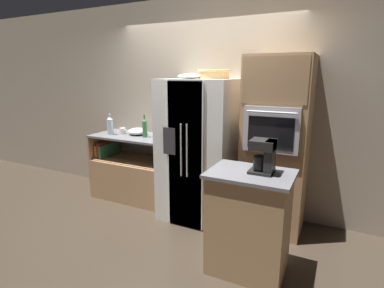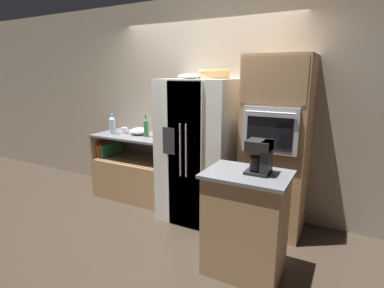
{
  "view_description": "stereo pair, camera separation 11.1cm",
  "coord_description": "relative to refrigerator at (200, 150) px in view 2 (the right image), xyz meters",
  "views": [
    {
      "loc": [
        1.68,
        -3.25,
        1.82
      ],
      "look_at": [
        0.07,
        -0.02,
        0.97
      ],
      "focal_mm": 28.0,
      "sensor_mm": 36.0,
      "label": 1
    },
    {
      "loc": [
        1.78,
        -3.2,
        1.82
      ],
      "look_at": [
        0.07,
        -0.02,
        0.97
      ],
      "focal_mm": 28.0,
      "sensor_mm": 36.0,
      "label": 2
    }
  ],
  "objects": [
    {
      "name": "island_counter",
      "position": [
        0.89,
        -0.84,
        -0.39
      ],
      "size": [
        0.74,
        0.55,
        0.97
      ],
      "color": "#A87F56",
      "rests_on": "ground_plane"
    },
    {
      "name": "mixing_bowl",
      "position": [
        -1.08,
        0.17,
        0.12
      ],
      "size": [
        0.28,
        0.28,
        0.1
      ],
      "color": "white",
      "rests_on": "counter_left"
    },
    {
      "name": "fruit_bowl",
      "position": [
        -0.14,
        -0.01,
        0.91
      ],
      "size": [
        0.31,
        0.31,
        0.06
      ],
      "color": "white",
      "rests_on": "refrigerator"
    },
    {
      "name": "bottle_tall",
      "position": [
        -0.89,
        0.07,
        0.2
      ],
      "size": [
        0.07,
        0.07,
        0.31
      ],
      "color": "#33723F",
      "rests_on": "counter_left"
    },
    {
      "name": "bottle_short",
      "position": [
        -1.45,
        0.01,
        0.21
      ],
      "size": [
        0.09,
        0.09,
        0.31
      ],
      "color": "silver",
      "rests_on": "counter_left"
    },
    {
      "name": "wall_oven",
      "position": [
        0.92,
        0.1,
        0.13
      ],
      "size": [
        0.7,
        0.68,
        2.02
      ],
      "color": "#A87F56",
      "rests_on": "ground_plane"
    },
    {
      "name": "ground_plane",
      "position": [
        -0.13,
        -0.07,
        -0.88
      ],
      "size": [
        20.0,
        20.0,
        0.0
      ],
      "primitive_type": "plane",
      "color": "#382D23"
    },
    {
      "name": "mug",
      "position": [
        -1.31,
        0.11,
        0.11
      ],
      "size": [
        0.12,
        0.08,
        0.09
      ],
      "color": "silver",
      "rests_on": "counter_left"
    },
    {
      "name": "wall_back",
      "position": [
        -0.13,
        0.44,
        0.52
      ],
      "size": [
        12.0,
        0.06,
        2.8
      ],
      "color": "tan",
      "rests_on": "ground_plane"
    },
    {
      "name": "coffee_maker",
      "position": [
        1.0,
        -0.81,
        0.25
      ],
      "size": [
        0.21,
        0.2,
        0.3
      ],
      "color": "black",
      "rests_on": "island_counter"
    },
    {
      "name": "refrigerator",
      "position": [
        0.0,
        0.0,
        0.0
      ],
      "size": [
        0.89,
        0.84,
        1.76
      ],
      "color": "silver",
      "rests_on": "ground_plane"
    },
    {
      "name": "counter_left",
      "position": [
        -1.12,
        0.09,
        -0.53
      ],
      "size": [
        1.2,
        0.63,
        0.95
      ],
      "color": "#A87F56",
      "rests_on": "ground_plane"
    },
    {
      "name": "wicker_basket",
      "position": [
        0.13,
        0.1,
        0.94
      ],
      "size": [
        0.39,
        0.39,
        0.11
      ],
      "color": "tan",
      "rests_on": "refrigerator"
    }
  ]
}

